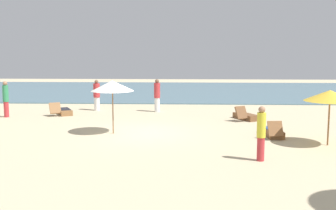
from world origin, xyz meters
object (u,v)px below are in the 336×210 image
umbrella_3 (112,86)px  person_1 (157,95)px  lounger_3 (273,132)px  person_0 (6,99)px  person_3 (97,95)px  person_2 (261,133)px  lounger_0 (64,111)px  umbrella_2 (330,96)px  lounger_6 (246,116)px

umbrella_3 → person_1: 6.30m
umbrella_3 → lounger_3: 6.86m
person_0 → umbrella_3: bearing=-32.1°
person_3 → lounger_3: bearing=-38.0°
person_3 → person_2: bearing=-54.6°
lounger_0 → person_1: bearing=12.8°
umbrella_2 → person_3: 13.26m
lounger_0 → lounger_3: 11.40m
lounger_3 → person_3: person_3 is taller
umbrella_3 → lounger_0: bearing=125.8°
lounger_6 → person_3: person_3 is taller
umbrella_3 → lounger_6: (6.07, 3.66, -1.84)m
umbrella_2 → lounger_6: umbrella_2 is taller
lounger_0 → person_2: 12.71m
lounger_3 → person_0: bearing=161.7°
umbrella_2 → person_1: 10.46m
person_0 → person_2: person_0 is taller
lounger_0 → lounger_6: (9.60, -1.24, -0.01)m
lounger_0 → lounger_3: bearing=-27.3°
umbrella_2 → umbrella_3: umbrella_3 is taller
person_0 → lounger_6: bearing=-1.2°
person_3 → umbrella_2: bearing=-38.5°
lounger_3 → lounger_6: bearing=97.7°
lounger_0 → person_3: 2.25m
umbrella_2 → umbrella_3: bearing=167.7°
umbrella_2 → person_1: bearing=131.1°
lounger_0 → lounger_6: 9.68m
umbrella_3 → lounger_6: bearing=31.1°
lounger_6 → person_0: (-12.31, 0.26, 0.80)m
umbrella_2 → lounger_0: (-11.85, 6.72, -1.68)m
person_3 → person_1: bearing=-6.3°
lounger_3 → umbrella_2: bearing=-41.2°
lounger_0 → person_0: size_ratio=0.94×
umbrella_2 → person_0: bearing=158.5°
umbrella_2 → lounger_6: 6.15m
person_1 → person_2: size_ratio=1.04×
lounger_6 → person_1: 5.24m
person_2 → person_0: bearing=145.6°
umbrella_2 → umbrella_3: 8.51m
umbrella_2 → person_2: size_ratio=1.17×
lounger_3 → person_2: bearing=-107.2°
umbrella_3 → person_2: umbrella_3 is taller
umbrella_3 → person_2: size_ratio=1.26×
person_2 → lounger_3: bearing=72.8°
umbrella_3 → person_1: size_ratio=1.21×
person_3 → lounger_6: bearing=-18.8°
lounger_3 → person_3: 10.98m
person_0 → person_1: (7.70, 2.12, -0.04)m
lounger_0 → person_2: bearing=-45.0°
person_0 → person_2: (11.68, -7.99, -0.06)m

